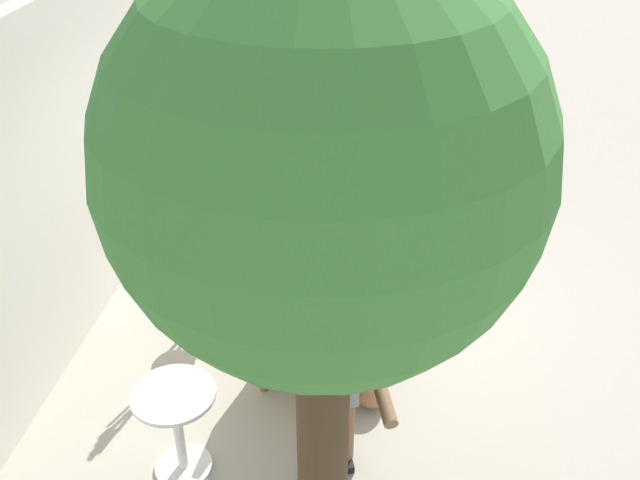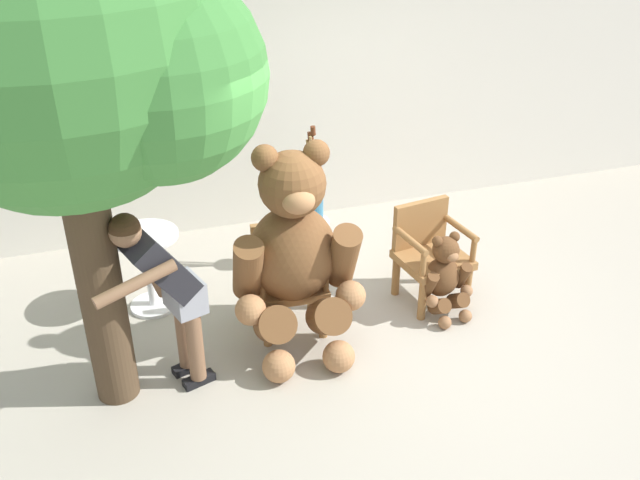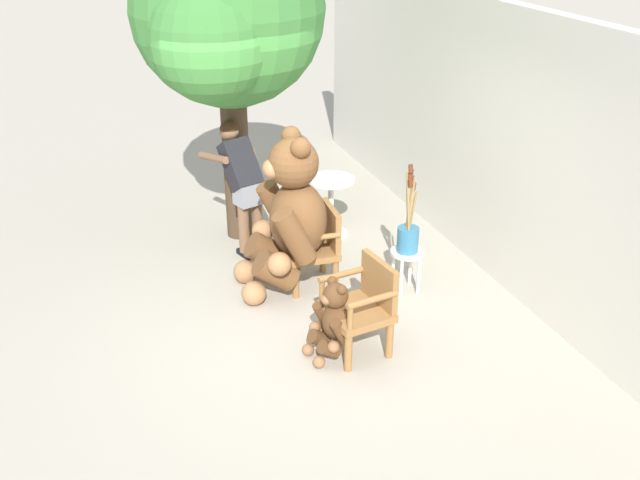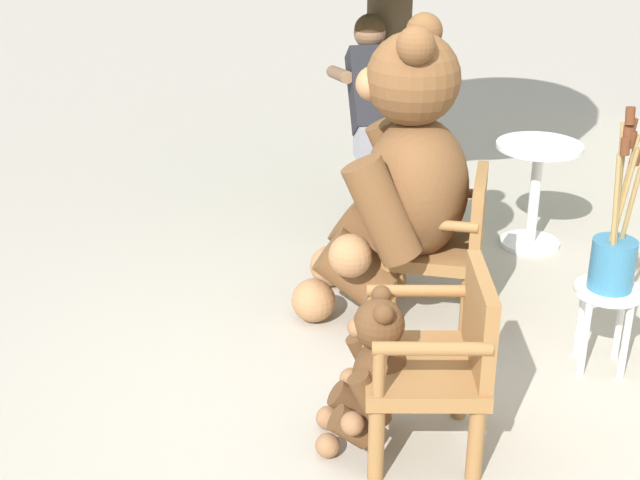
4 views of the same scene
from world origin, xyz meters
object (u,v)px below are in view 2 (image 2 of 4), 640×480
at_px(white_stool, 312,231).
at_px(patio_tree, 72,43).
at_px(teddy_bear_large, 295,253).
at_px(wooden_chair_right, 430,251).
at_px(person_visitor, 165,283).
at_px(round_side_table, 148,262).
at_px(wooden_chair_left, 288,275).
at_px(brush_bucket, 311,201).
at_px(teddy_bear_small, 445,276).

relative_size(white_stool, patio_tree, 0.13).
distance_m(teddy_bear_large, patio_tree, 2.20).
bearing_deg(wooden_chair_right, white_stool, 134.43).
relative_size(person_visitor, round_side_table, 2.08).
height_order(wooden_chair_left, person_visitor, person_visitor).
bearing_deg(wooden_chair_left, wooden_chair_right, -0.03).
height_order(teddy_bear_large, round_side_table, teddy_bear_large).
xyz_separation_m(white_stool, brush_bucket, (0.00, -0.00, 0.32)).
distance_m(teddy_bear_large, white_stool, 1.28).
xyz_separation_m(teddy_bear_small, round_side_table, (-2.34, 0.84, 0.08)).
distance_m(wooden_chair_right, round_side_table, 2.40).
bearing_deg(patio_tree, white_stool, 36.93).
relative_size(person_visitor, brush_bucket, 1.59).
bearing_deg(person_visitor, round_side_table, 93.10).
xyz_separation_m(wooden_chair_right, teddy_bear_large, (-1.27, -0.27, 0.36)).
distance_m(person_visitor, brush_bucket, 1.99).
relative_size(wooden_chair_left, white_stool, 1.87).
bearing_deg(brush_bucket, wooden_chair_right, -45.55).
relative_size(teddy_bear_large, teddy_bear_small, 2.23).
bearing_deg(teddy_bear_small, wooden_chair_left, 167.59).
height_order(wooden_chair_right, patio_tree, patio_tree).
height_order(teddy_bear_large, brush_bucket, teddy_bear_large).
xyz_separation_m(teddy_bear_large, person_visitor, (-1.00, -0.24, 0.07)).
height_order(wooden_chair_left, teddy_bear_small, wooden_chair_left).
relative_size(brush_bucket, patio_tree, 0.26).
distance_m(person_visitor, patio_tree, 1.70).
bearing_deg(wooden_chair_right, round_side_table, 166.40).
bearing_deg(brush_bucket, patio_tree, -143.11).
distance_m(teddy_bear_small, brush_bucket, 1.41).
distance_m(teddy_bear_large, brush_bucket, 1.20).
bearing_deg(white_stool, patio_tree, -143.07).
relative_size(teddy_bear_large, brush_bucket, 1.80).
relative_size(wooden_chair_left, person_visitor, 0.58).
bearing_deg(teddy_bear_large, brush_bucket, 66.98).
xyz_separation_m(teddy_bear_large, teddy_bear_small, (1.29, -0.01, -0.46)).
height_order(wooden_chair_right, round_side_table, wooden_chair_right).
xyz_separation_m(wooden_chair_right, brush_bucket, (-0.81, 0.82, 0.21)).
bearing_deg(round_side_table, person_visitor, -86.90).
bearing_deg(wooden_chair_left, white_stool, 61.09).
distance_m(brush_bucket, patio_tree, 2.94).
height_order(round_side_table, patio_tree, patio_tree).
bearing_deg(teddy_bear_small, brush_bucket, 126.70).
relative_size(wooden_chair_right, teddy_bear_large, 0.51).
xyz_separation_m(brush_bucket, round_side_table, (-1.52, -0.26, -0.22)).
xyz_separation_m(wooden_chair_left, teddy_bear_small, (1.28, -0.28, -0.09)).
bearing_deg(patio_tree, person_visitor, 2.30).
bearing_deg(teddy_bear_large, patio_tree, -169.30).
distance_m(teddy_bear_small, patio_tree, 3.43).
bearing_deg(wooden_chair_left, brush_bucket, 61.02).
height_order(wooden_chair_right, white_stool, wooden_chair_right).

